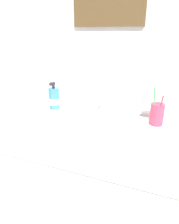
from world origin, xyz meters
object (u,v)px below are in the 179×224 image
(toothbrush_red, at_px, (161,106))
(soap_dispenser, at_px, (54,99))
(toothbrush_cup, at_px, (157,114))
(toothbrush_green, at_px, (154,100))
(faucet, at_px, (102,108))

(toothbrush_red, xyz_separation_m, soap_dispenser, (-0.61, 0.04, -0.05))
(toothbrush_cup, distance_m, soap_dispenser, 0.60)
(toothbrush_cup, distance_m, toothbrush_green, 0.07)
(toothbrush_red, height_order, soap_dispenser, toothbrush_red)
(faucet, height_order, toothbrush_cup, toothbrush_cup)
(toothbrush_green, xyz_separation_m, soap_dispenser, (-0.57, 0.00, -0.06))
(toothbrush_cup, distance_m, toothbrush_red, 0.06)
(faucet, xyz_separation_m, toothbrush_red, (0.30, -0.03, 0.06))
(toothbrush_green, relative_size, toothbrush_red, 1.13)
(faucet, bearing_deg, toothbrush_cup, -1.11)
(toothbrush_red, bearing_deg, soap_dispenser, 176.38)
(faucet, relative_size, toothbrush_red, 0.93)
(faucet, distance_m, toothbrush_green, 0.28)
(toothbrush_green, distance_m, soap_dispenser, 0.58)
(soap_dispenser, bearing_deg, toothbrush_green, -0.50)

